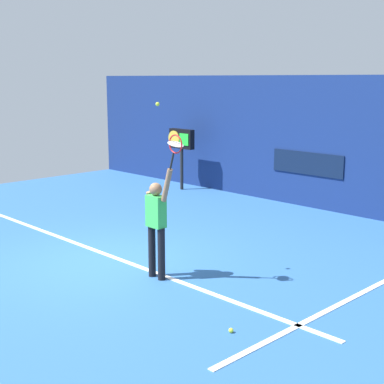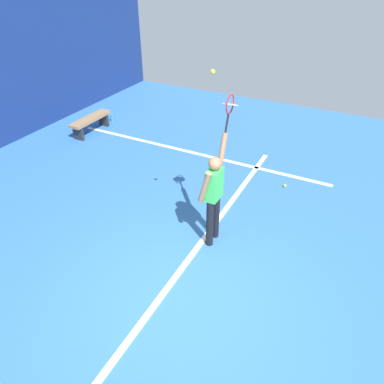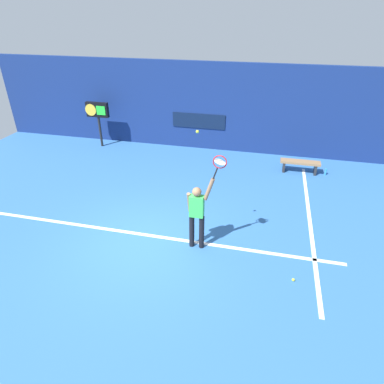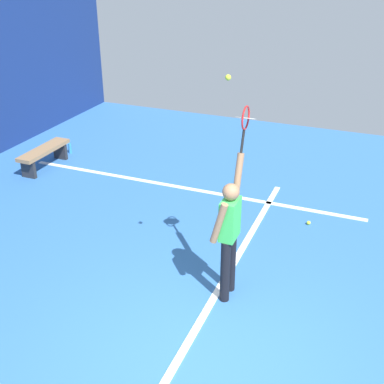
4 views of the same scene
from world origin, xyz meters
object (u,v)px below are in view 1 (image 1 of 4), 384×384
(tennis_racket, at_px, (175,146))
(tennis_ball, at_px, (158,104))
(scoreboard_clock, at_px, (181,142))
(spare_ball, at_px, (231,330))
(tennis_player, at_px, (156,222))

(tennis_racket, distance_m, tennis_ball, 0.83)
(tennis_racket, bearing_deg, scoreboard_clock, 136.07)
(tennis_racket, height_order, spare_ball, tennis_racket)
(tennis_ball, xyz_separation_m, scoreboard_clock, (-5.51, 5.72, -1.51))
(tennis_player, bearing_deg, tennis_racket, -0.50)
(scoreboard_clock, bearing_deg, tennis_racket, -43.93)
(scoreboard_clock, bearing_deg, tennis_ball, -46.07)
(tennis_ball, bearing_deg, tennis_player, -73.87)
(tennis_racket, bearing_deg, spare_ball, -20.44)
(tennis_player, distance_m, tennis_ball, 1.99)
(tennis_player, height_order, scoreboard_clock, tennis_player)
(spare_ball, bearing_deg, tennis_ball, 161.92)
(tennis_player, relative_size, tennis_ball, 29.08)
(tennis_ball, distance_m, spare_ball, 3.88)
(scoreboard_clock, relative_size, spare_ball, 27.81)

